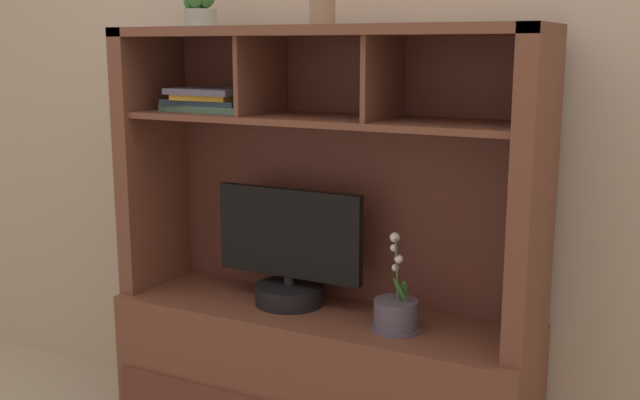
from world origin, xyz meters
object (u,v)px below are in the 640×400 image
(media_console, at_px, (321,334))
(diffuser_bottle, at_px, (322,5))
(potted_succulent, at_px, (200,0))
(tv_monitor, at_px, (289,258))
(potted_orchid, at_px, (396,313))
(magazine_stack_left, at_px, (214,100))

(media_console, bearing_deg, diffuser_bottle, 90.00)
(media_console, height_order, potted_succulent, potted_succulent)
(tv_monitor, bearing_deg, media_console, -1.24)
(potted_orchid, relative_size, diffuser_bottle, 0.95)
(magazine_stack_left, xyz_separation_m, potted_succulent, (-0.05, 0.00, 0.33))
(potted_orchid, xyz_separation_m, magazine_stack_left, (-0.69, 0.05, 0.62))
(magazine_stack_left, xyz_separation_m, diffuser_bottle, (0.40, 0.01, 0.30))
(potted_orchid, xyz_separation_m, potted_succulent, (-0.74, 0.06, 0.94))
(magazine_stack_left, distance_m, diffuser_bottle, 0.50)
(tv_monitor, relative_size, potted_succulent, 2.73)
(potted_orchid, relative_size, potted_succulent, 1.58)
(media_console, distance_m, potted_orchid, 0.32)
(tv_monitor, xyz_separation_m, potted_succulent, (-0.33, -0.00, 0.84))
(magazine_stack_left, height_order, potted_succulent, potted_succulent)
(media_console, bearing_deg, magazine_stack_left, -179.73)
(magazine_stack_left, distance_m, potted_succulent, 0.33)
(tv_monitor, distance_m, magazine_stack_left, 0.58)
(media_console, xyz_separation_m, magazine_stack_left, (-0.40, -0.00, 0.75))
(tv_monitor, distance_m, potted_orchid, 0.42)
(media_console, xyz_separation_m, potted_succulent, (-0.45, 0.00, 1.08))
(diffuser_bottle, bearing_deg, tv_monitor, -177.61)
(media_console, relative_size, tv_monitor, 2.74)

